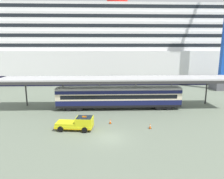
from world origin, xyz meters
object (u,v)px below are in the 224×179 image
object	(u,v)px
train_carriage	(119,97)
cruise_ship	(121,48)
service_truck	(78,123)
traffic_cone_near	(110,121)
traffic_cone_mid	(150,126)

from	to	relation	value
train_carriage	cruise_ship	bearing A→B (deg)	84.63
service_truck	traffic_cone_near	distance (m)	5.10
cruise_ship	train_carriage	world-z (taller)	cruise_ship
traffic_cone_mid	traffic_cone_near	bearing A→B (deg)	159.31
cruise_ship	service_truck	world-z (taller)	cruise_ship
service_truck	traffic_cone_near	world-z (taller)	service_truck
service_truck	traffic_cone_mid	world-z (taller)	service_truck
traffic_cone_mid	train_carriage	bearing A→B (deg)	111.61
train_carriage	traffic_cone_mid	distance (m)	10.54
service_truck	traffic_cone_mid	distance (m)	10.20
cruise_ship	traffic_cone_near	distance (m)	47.80
cruise_ship	traffic_cone_mid	distance (m)	49.55
train_carriage	service_truck	distance (m)	11.66
cruise_ship	traffic_cone_mid	size ratio (longest dim) A/B	213.39
cruise_ship	train_carriage	size ratio (longest dim) A/B	6.92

